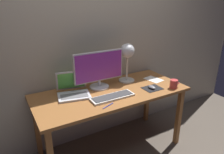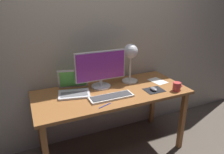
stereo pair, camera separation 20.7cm
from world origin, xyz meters
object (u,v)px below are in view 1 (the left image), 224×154
desk_lamp (127,54)px  mouse (152,87)px  monitor (99,69)px  laptop (73,88)px  keyboard_main (113,97)px  pen (108,106)px  coffee_mug (174,84)px

desk_lamp → mouse: 0.46m
monitor → laptop: (-0.31, -0.02, -0.15)m
laptop → desk_lamp: bearing=2.6°
keyboard_main → laptop: 0.41m
keyboard_main → laptop: bearing=137.8°
desk_lamp → mouse: (0.11, -0.33, -0.30)m
pen → monitor: bearing=73.7°
keyboard_main → mouse: (0.47, -0.02, 0.01)m
coffee_mug → pen: 0.81m
mouse → keyboard_main: bearing=177.2°
keyboard_main → desk_lamp: (0.37, 0.30, 0.31)m
keyboard_main → monitor: bearing=89.1°
monitor → pen: 0.48m
laptop → desk_lamp: size_ratio=0.81×
laptop → coffee_mug: laptop is taller
laptop → mouse: bearing=-21.0°
monitor → coffee_mug: 0.82m
keyboard_main → pen: size_ratio=3.14×
laptop → coffee_mug: (1.00, -0.40, -0.02)m
monitor → laptop: monitor is taller
monitor → keyboard_main: size_ratio=1.27×
desk_lamp → monitor: bearing=-178.4°
keyboard_main → desk_lamp: desk_lamp is taller
mouse → coffee_mug: coffee_mug is taller
laptop → pen: 0.44m
monitor → laptop: size_ratio=1.55×
keyboard_main → desk_lamp: bearing=39.6°
desk_lamp → coffee_mug: size_ratio=3.77×
monitor → mouse: 0.60m
monitor → keyboard_main: bearing=-90.9°
pen → keyboard_main: bearing=46.2°
desk_lamp → pen: size_ratio=3.17×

